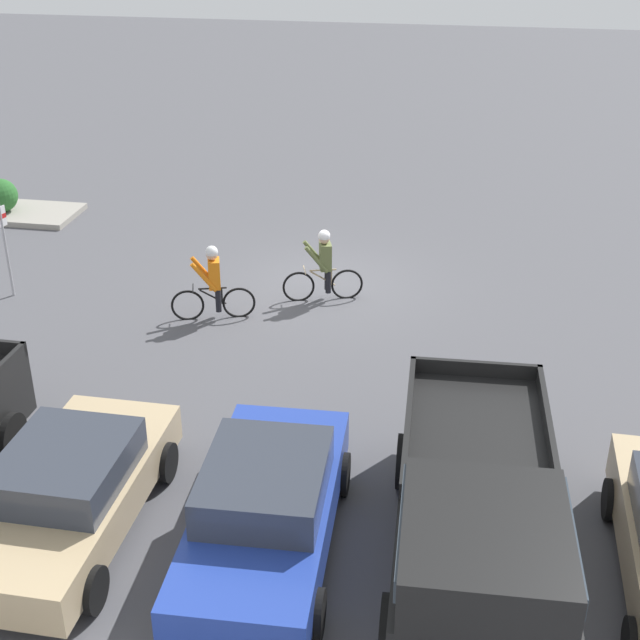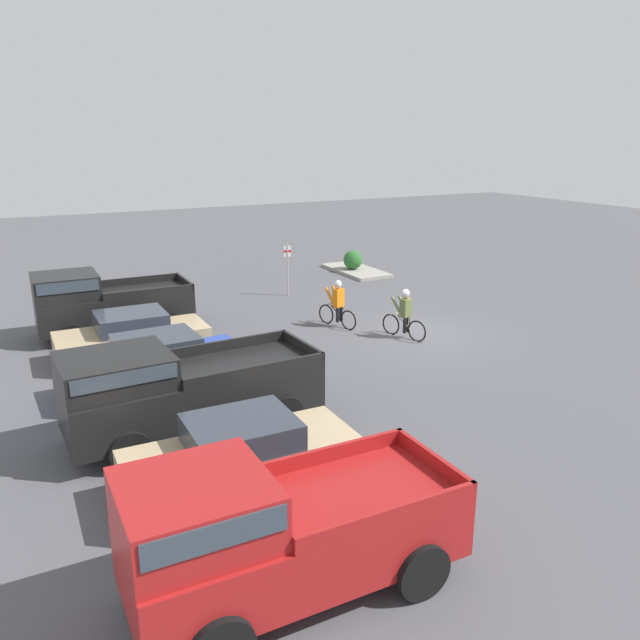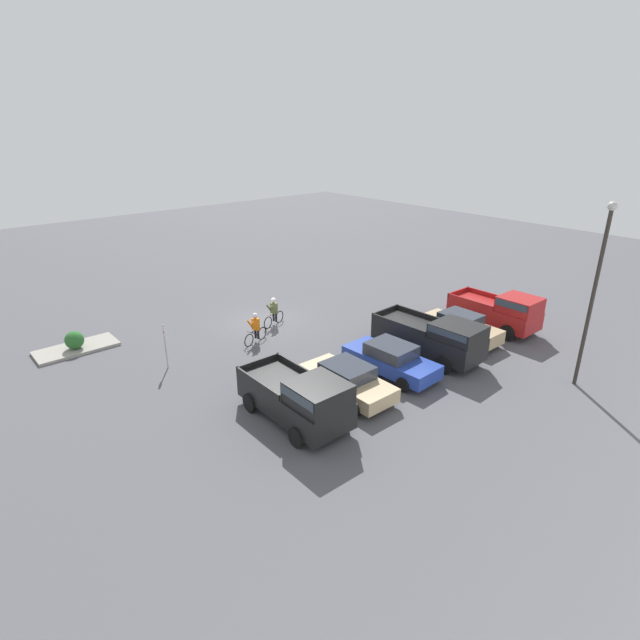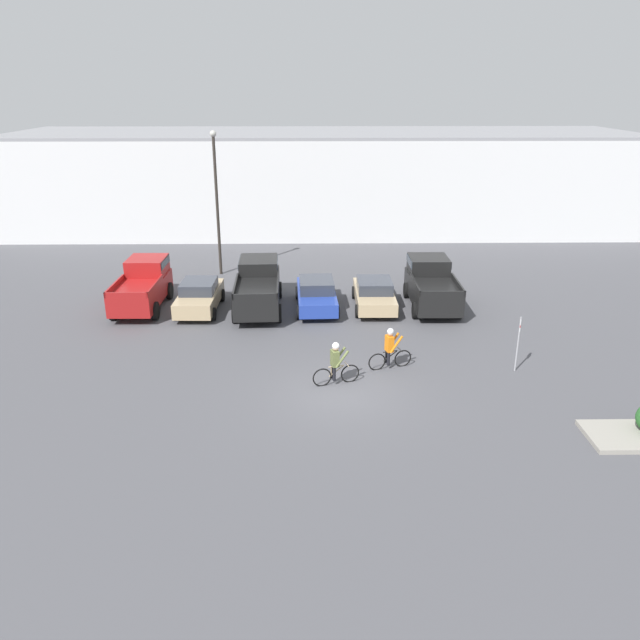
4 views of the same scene
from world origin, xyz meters
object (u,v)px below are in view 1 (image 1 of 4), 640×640
sedan_1 (266,508)px  shrub (1,196)px  cyclist_0 (213,282)px  fire_lane_sign (5,240)px  pickup_truck_1 (478,519)px  sedan_2 (70,491)px  cyclist_1 (324,264)px

sedan_1 → shrub: 15.63m
sedan_1 → cyclist_0: bearing=-68.4°
cyclist_0 → fire_lane_sign: 4.78m
pickup_truck_1 → sedan_2: 5.63m
cyclist_0 → fire_lane_sign: bearing=-3.8°
fire_lane_sign → cyclist_1: bearing=-171.7°
cyclist_0 → shrub: 8.98m
cyclist_1 → shrub: (9.55, -3.71, -0.23)m
cyclist_0 → pickup_truck_1: bearing=128.0°
fire_lane_sign → shrub: size_ratio=2.39×
sedan_1 → cyclist_1: cyclist_1 is taller
fire_lane_sign → shrub: 5.47m
fire_lane_sign → shrub: (2.70, -4.71, -0.72)m
sedan_2 → cyclist_0: 6.94m
cyclist_1 → pickup_truck_1: bearing=112.2°
sedan_1 → cyclist_0: 7.38m
pickup_truck_1 → sedan_2: bearing=-1.5°
sedan_1 → sedan_2: bearing=1.5°
pickup_truck_1 → sedan_1: pickup_truck_1 is taller
sedan_1 → sedan_2: size_ratio=1.05×
cyclist_0 → shrub: bearing=-34.0°
sedan_1 → fire_lane_sign: 10.37m
sedan_1 → cyclist_1: 8.20m
sedan_1 → cyclist_0: size_ratio=2.67×
sedan_2 → cyclist_1: 8.54m
sedan_2 → fire_lane_sign: size_ratio=2.00×
cyclist_1 → fire_lane_sign: (6.85, 1.00, 0.49)m
sedan_2 → cyclist_1: cyclist_1 is taller
pickup_truck_1 → cyclist_0: bearing=-52.0°
sedan_2 → cyclist_0: cyclist_0 is taller
pickup_truck_1 → shrub: bearing=-43.0°
pickup_truck_1 → fire_lane_sign: fire_lane_sign is taller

